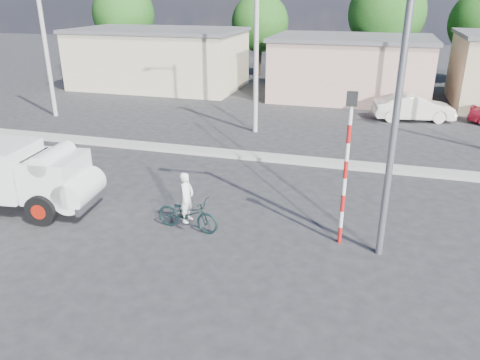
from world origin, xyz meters
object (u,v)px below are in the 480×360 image
(traffic_pole, at_px, (347,158))
(streetlight, at_px, (395,71))
(cyclist, at_px, (187,206))
(truck, at_px, (14,174))
(bicycle, at_px, (188,214))
(car_cream, at_px, (413,108))

(traffic_pole, distance_m, streetlight, 2.56)
(cyclist, xyz_separation_m, streetlight, (5.42, 0.16, 4.19))
(truck, distance_m, traffic_pole, 10.52)
(cyclist, bearing_deg, bicycle, 0.00)
(car_cream, distance_m, traffic_pole, 15.55)
(bicycle, distance_m, cyclist, 0.24)
(streetlight, bearing_deg, cyclist, -178.31)
(truck, relative_size, bicycle, 2.75)
(bicycle, bearing_deg, traffic_pole, -77.88)
(car_cream, bearing_deg, streetlight, 162.23)
(truck, distance_m, cyclist, 5.95)
(bicycle, distance_m, traffic_pole, 4.96)
(truck, relative_size, streetlight, 0.61)
(car_cream, bearing_deg, traffic_pole, 158.64)
(cyclist, relative_size, traffic_pole, 0.35)
(bicycle, relative_size, streetlight, 0.22)
(streetlight, bearing_deg, bicycle, -178.31)
(traffic_pole, relative_size, streetlight, 0.48)
(car_cream, height_order, streetlight, streetlight)
(car_cream, xyz_separation_m, streetlight, (-1.76, -15.50, 4.24))
(bicycle, xyz_separation_m, car_cream, (7.19, 15.66, 0.19))
(traffic_pole, xyz_separation_m, streetlight, (0.94, -0.30, 2.37))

